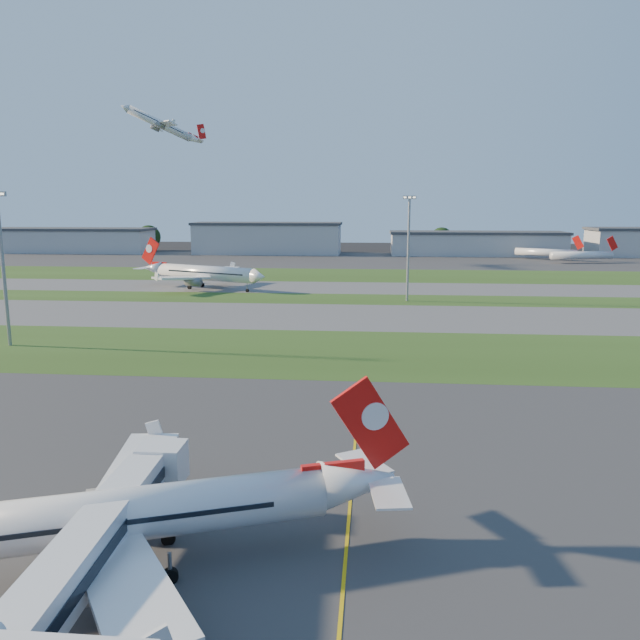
# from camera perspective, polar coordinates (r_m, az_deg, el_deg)

# --- Properties ---
(ground) EXTENTS (700.00, 700.00, 0.00)m
(ground) POSITION_cam_1_polar(r_m,az_deg,el_deg) (52.83, -2.88, -16.15)
(ground) COLOR black
(ground) RESTS_ON ground
(apron_near) EXTENTS (300.00, 70.00, 0.01)m
(apron_near) POSITION_cam_1_polar(r_m,az_deg,el_deg) (52.83, -2.88, -16.14)
(apron_near) COLOR #333335
(apron_near) RESTS_ON ground
(grass_strip_a) EXTENTS (300.00, 34.00, 0.01)m
(grass_strip_a) POSITION_cam_1_polar(r_m,az_deg,el_deg) (101.77, 1.08, -2.95)
(grass_strip_a) COLOR #2A4517
(grass_strip_a) RESTS_ON ground
(taxiway_a) EXTENTS (300.00, 32.00, 0.01)m
(taxiway_a) POSITION_cam_1_polar(r_m,az_deg,el_deg) (134.03, 2.04, 0.33)
(taxiway_a) COLOR #515154
(taxiway_a) RESTS_ON ground
(grass_strip_b) EXTENTS (300.00, 18.00, 0.01)m
(grass_strip_b) POSITION_cam_1_polar(r_m,az_deg,el_deg) (158.67, 2.50, 1.92)
(grass_strip_b) COLOR #2A4517
(grass_strip_b) RESTS_ON ground
(taxiway_b) EXTENTS (300.00, 26.00, 0.01)m
(taxiway_b) POSITION_cam_1_polar(r_m,az_deg,el_deg) (180.44, 2.80, 2.96)
(taxiway_b) COLOR #515154
(taxiway_b) RESTS_ON ground
(grass_strip_c) EXTENTS (300.00, 40.00, 0.01)m
(grass_strip_c) POSITION_cam_1_polar(r_m,az_deg,el_deg) (213.18, 3.14, 4.12)
(grass_strip_c) COLOR #2A4517
(grass_strip_c) RESTS_ON ground
(apron_far) EXTENTS (400.00, 80.00, 0.01)m
(apron_far) POSITION_cam_1_polar(r_m,az_deg,el_deg) (272.87, 3.55, 5.51)
(apron_far) COLOR #333335
(apron_far) RESTS_ON ground
(yellow_line) EXTENTS (0.25, 60.00, 0.02)m
(yellow_line) POSITION_cam_1_polar(r_m,az_deg,el_deg) (52.44, 2.77, -16.36)
(yellow_line) COLOR gold
(yellow_line) RESTS_ON ground
(jet_bridge) EXTENTS (4.20, 26.90, 6.20)m
(jet_bridge) POSITION_cam_1_polar(r_m,az_deg,el_deg) (40.62, -20.81, -19.21)
(jet_bridge) COLOR silver
(jet_bridge) RESTS_ON ground
(airliner_parked) EXTENTS (32.65, 27.62, 10.64)m
(airliner_parked) POSITION_cam_1_polar(r_m,az_deg,el_deg) (44.35, -17.68, -16.76)
(airliner_parked) COLOR silver
(airliner_parked) RESTS_ON ground
(airliner_taxiing) EXTENTS (38.05, 32.38, 12.68)m
(airliner_taxiing) POSITION_cam_1_polar(r_m,az_deg,el_deg) (180.27, -10.48, 4.21)
(airliner_taxiing) COLOR silver
(airliner_taxiing) RESTS_ON ground
(airliner_departing) EXTENTS (28.71, 24.75, 10.13)m
(airliner_departing) POSITION_cam_1_polar(r_m,az_deg,el_deg) (270.32, -14.37, 16.96)
(airliner_departing) COLOR silver
(mini_jet_near) EXTENTS (28.39, 8.12, 9.48)m
(mini_jet_near) POSITION_cam_1_polar(r_m,az_deg,el_deg) (278.38, 22.82, 5.49)
(mini_jet_near) COLOR silver
(mini_jet_near) RESTS_ON ground
(mini_jet_far) EXTENTS (25.70, 15.68, 9.48)m
(mini_jet_far) POSITION_cam_1_polar(r_m,az_deg,el_deg) (289.16, 19.97, 5.84)
(mini_jet_far) COLOR silver
(mini_jet_far) RESTS_ON ground
(light_mast_west) EXTENTS (3.20, 0.70, 25.80)m
(light_mast_west) POSITION_cam_1_polar(r_m,az_deg,el_deg) (116.73, -27.05, 5.01)
(light_mast_west) COLOR gray
(light_mast_west) RESTS_ON ground
(light_mast_centre) EXTENTS (3.20, 0.70, 25.80)m
(light_mast_centre) POSITION_cam_1_polar(r_m,az_deg,el_deg) (155.24, 8.09, 7.13)
(light_mast_centre) COLOR gray
(light_mast_centre) RESTS_ON ground
(hangar_far_west) EXTENTS (91.80, 23.00, 12.20)m
(hangar_far_west) POSITION_cam_1_polar(r_m,az_deg,el_deg) (340.42, -22.63, 6.76)
(hangar_far_west) COLOR gray
(hangar_far_west) RESTS_ON ground
(hangar_west) EXTENTS (71.40, 23.00, 15.20)m
(hangar_west) POSITION_cam_1_polar(r_m,az_deg,el_deg) (306.55, -4.80, 7.47)
(hangar_west) COLOR gray
(hangar_west) RESTS_ON ground
(hangar_east) EXTENTS (81.60, 23.00, 11.20)m
(hangar_east) POSITION_cam_1_polar(r_m,az_deg,el_deg) (306.15, 14.12, 6.82)
(hangar_east) COLOR gray
(hangar_east) RESTS_ON ground
(tree_far_west) EXTENTS (11.00, 11.00, 12.00)m
(tree_far_west) POSITION_cam_1_polar(r_m,az_deg,el_deg) (371.50, -27.23, 6.71)
(tree_far_west) COLOR black
(tree_far_west) RESTS_ON ground
(tree_west) EXTENTS (12.10, 12.10, 13.20)m
(tree_west) POSITION_cam_1_polar(r_m,az_deg,el_deg) (337.94, -15.39, 7.33)
(tree_west) COLOR black
(tree_west) RESTS_ON ground
(tree_mid_west) EXTENTS (9.90, 9.90, 10.80)m
(tree_mid_west) POSITION_cam_1_polar(r_m,az_deg,el_deg) (314.39, 0.07, 7.26)
(tree_mid_west) COLOR black
(tree_mid_west) RESTS_ON ground
(tree_mid_east) EXTENTS (11.55, 11.55, 12.60)m
(tree_mid_east) POSITION_cam_1_polar(r_m,az_deg,el_deg) (317.97, 11.05, 7.28)
(tree_mid_east) COLOR black
(tree_mid_east) RESTS_ON ground
(tree_east) EXTENTS (10.45, 10.45, 11.40)m
(tree_east) POSITION_cam_1_polar(r_m,az_deg,el_deg) (332.42, 24.13, 6.58)
(tree_east) COLOR black
(tree_east) RESTS_ON ground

